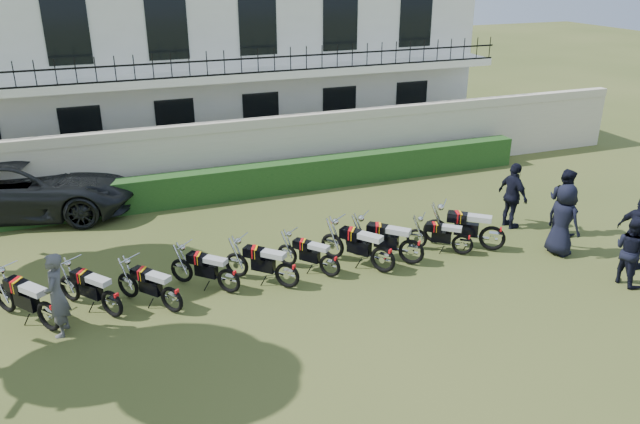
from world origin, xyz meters
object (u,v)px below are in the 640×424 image
at_px(motorcycle_1, 111,298).
at_px(officer_1, 631,250).
at_px(motorcycle_7, 412,246).
at_px(motorcycle_6, 383,253).
at_px(motorcycle_9, 493,232).
at_px(officer_2, 639,233).
at_px(inspector, 56,295).
at_px(motorcycle_5, 330,261).
at_px(motorcycle_3, 229,275).
at_px(officer_5, 513,196).
at_px(motorcycle_0, 47,309).
at_px(motorcycle_2, 171,294).
at_px(officer_3, 563,220).
at_px(motorcycle_4, 287,269).
at_px(officer_4, 564,201).
at_px(suv, 26,187).
at_px(motorcycle_8, 463,240).

relative_size(motorcycle_1, officer_1, 0.93).
distance_m(motorcycle_7, officer_1, 5.02).
bearing_deg(motorcycle_6, motorcycle_7, -27.34).
xyz_separation_m(motorcycle_9, officer_2, (2.72, -2.00, 0.40)).
bearing_deg(inspector, motorcycle_5, 105.21).
xyz_separation_m(motorcycle_3, officer_5, (8.30, 0.89, 0.48)).
height_order(motorcycle_0, motorcycle_6, same).
distance_m(motorcycle_1, officer_2, 12.34).
height_order(motorcycle_1, motorcycle_2, motorcycle_1).
height_order(officer_1, officer_5, officer_5).
distance_m(motorcycle_0, officer_3, 12.24).
bearing_deg(motorcycle_2, officer_2, -49.58).
xyz_separation_m(motorcycle_0, officer_5, (12.07, 1.12, 0.42)).
relative_size(motorcycle_4, motorcycle_6, 0.85).
height_order(motorcycle_2, motorcycle_4, motorcycle_4).
xyz_separation_m(motorcycle_1, officer_4, (11.91, 0.22, 0.44)).
xyz_separation_m(motorcycle_0, motorcycle_1, (1.24, 0.10, -0.04)).
xyz_separation_m(officer_2, officer_4, (-0.23, 2.35, -0.01)).
xyz_separation_m(officer_3, officer_4, (0.94, 1.06, -0.02)).
xyz_separation_m(motorcycle_1, motorcycle_3, (2.54, 0.14, -0.02)).
distance_m(motorcycle_0, officer_1, 12.87).
bearing_deg(inspector, suv, -160.29).
relative_size(motorcycle_0, motorcycle_2, 1.13).
relative_size(officer_4, officer_5, 0.98).
bearing_deg(motorcycle_1, motorcycle_9, -39.51).
bearing_deg(motorcycle_8, officer_2, -81.48).
distance_m(motorcycle_2, inspector, 2.26).
bearing_deg(motorcycle_5, motorcycle_9, -41.87).
bearing_deg(inspector, motorcycle_7, 103.71).
relative_size(motorcycle_0, motorcycle_8, 1.22).
bearing_deg(motorcycle_0, officer_1, -49.89).
bearing_deg(officer_1, motorcycle_6, 61.15).
bearing_deg(motorcycle_9, officer_3, -75.87).
xyz_separation_m(motorcycle_7, motorcycle_8, (1.49, 0.02, -0.09)).
relative_size(motorcycle_9, suv, 0.27).
xyz_separation_m(motorcycle_2, motorcycle_5, (3.75, 0.29, -0.03)).
distance_m(officer_2, officer_4, 2.36).
relative_size(motorcycle_7, officer_1, 0.93).
bearing_deg(officer_1, motorcycle_4, 68.02).
height_order(motorcycle_6, officer_1, officer_1).
bearing_deg(motorcycle_5, officer_3, -48.12).
xyz_separation_m(officer_2, officer_5, (-1.31, 3.15, 0.01)).
distance_m(motorcycle_9, suv, 13.32).
bearing_deg(motorcycle_4, motorcycle_8, -45.18).
distance_m(suv, inspector, 7.16).
distance_m(motorcycle_9, officer_3, 1.76).
bearing_deg(officer_3, officer_1, -179.37).
bearing_deg(motorcycle_5, officer_1, -62.71).
bearing_deg(inspector, motorcycle_1, 116.48).
relative_size(suv, officer_4, 3.40).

